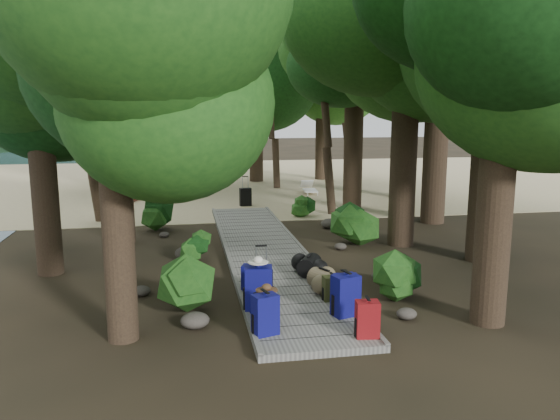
{
  "coord_description": "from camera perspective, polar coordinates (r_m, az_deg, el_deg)",
  "views": [
    {
      "loc": [
        -1.97,
        -12.24,
        3.57
      ],
      "look_at": [
        0.51,
        1.67,
        1.0
      ],
      "focal_mm": 35.0,
      "sensor_mm": 36.0,
      "label": 1
    }
  ],
  "objects": [
    {
      "name": "hat_white",
      "position": [
        9.43,
        -2.31,
        -5.15
      ],
      "size": [
        0.36,
        0.36,
        0.12
      ],
      "primitive_type": null,
      "color": "silver",
      "rests_on": "backpack_left_c"
    },
    {
      "name": "boardwalk",
      "position": [
        13.84,
        -1.6,
        -4.39
      ],
      "size": [
        2.0,
        12.0,
        0.12
      ],
      "primitive_type": "cube",
      "color": "gray",
      "rests_on": "ground"
    },
    {
      "name": "kayak",
      "position": [
        22.93,
        -14.8,
        1.46
      ],
      "size": [
        1.39,
        3.27,
        0.32
      ],
      "primitive_type": "ellipsoid",
      "rotation": [
        0.0,
        0.0,
        -0.22
      ],
      "color": "#AD0F0E",
      "rests_on": "sand_beach"
    },
    {
      "name": "tree_left_b",
      "position": [
        12.79,
        -24.07,
        11.43
      ],
      "size": [
        4.46,
        4.46,
        8.03
      ],
      "primitive_type": null,
      "color": "black",
      "rests_on": "ground"
    },
    {
      "name": "rock_right_c",
      "position": [
        14.34,
        6.34,
        -3.81
      ],
      "size": [
        0.32,
        0.29,
        0.18
      ],
      "primitive_type": null,
      "color": "#4C473F",
      "rests_on": "ground"
    },
    {
      "name": "rock_left_c",
      "position": [
        13.51,
        -9.68,
        -4.45
      ],
      "size": [
        0.59,
        0.54,
        0.33
      ],
      "primitive_type": null,
      "color": "#4C473F",
      "rests_on": "ground"
    },
    {
      "name": "palm_right_a",
      "position": [
        19.15,
        5.79,
        10.05
      ],
      "size": [
        4.11,
        4.11,
        7.0
      ],
      "primitive_type": null,
      "color": "#184613",
      "rests_on": "ground"
    },
    {
      "name": "palm_left_a",
      "position": [
        18.49,
        -19.61,
        9.11
      ],
      "size": [
        4.24,
        4.24,
        6.74
      ],
      "primitive_type": null,
      "color": "#184613",
      "rests_on": "ground"
    },
    {
      "name": "hat_brown",
      "position": [
        8.81,
        -1.41,
        -8.07
      ],
      "size": [
        0.36,
        0.36,
        0.11
      ],
      "primitive_type": null,
      "color": "#51351E",
      "rests_on": "backpack_left_b"
    },
    {
      "name": "palm_right_c",
      "position": [
        25.54,
        0.12,
        10.02
      ],
      "size": [
        4.32,
        4.32,
        6.88
      ],
      "primitive_type": null,
      "color": "#184613",
      "rests_on": "ground"
    },
    {
      "name": "backpack_left_a",
      "position": [
        8.66,
        -1.55,
        -10.64
      ],
      "size": [
        0.44,
        0.37,
        0.71
      ],
      "primitive_type": null,
      "rotation": [
        0.0,
        0.0,
        0.31
      ],
      "color": "navy",
      "rests_on": "boardwalk"
    },
    {
      "name": "backpack_left_c",
      "position": [
        9.62,
        -2.25,
        -7.95
      ],
      "size": [
        0.52,
        0.4,
        0.88
      ],
      "primitive_type": null,
      "rotation": [
        0.0,
        0.0,
        -0.14
      ],
      "color": "navy",
      "rests_on": "boardwalk"
    },
    {
      "name": "shrub_right_a",
      "position": [
        10.73,
        12.81,
        -6.91
      ],
      "size": [
        0.98,
        0.98,
        0.88
      ],
      "primitive_type": null,
      "color": "#1A4915",
      "rests_on": "ground"
    },
    {
      "name": "ground",
      "position": [
        12.9,
        -0.94,
        -5.76
      ],
      "size": [
        120.0,
        120.0,
        0.0
      ],
      "primitive_type": "plane",
      "color": "#2E2417",
      "rests_on": "ground"
    },
    {
      "name": "rock_left_a",
      "position": [
        9.38,
        -8.87,
        -11.33
      ],
      "size": [
        0.48,
        0.44,
        0.27
      ],
      "primitive_type": null,
      "color": "#4C473F",
      "rests_on": "ground"
    },
    {
      "name": "backpack_right_d",
      "position": [
        10.21,
        5.45,
        -7.99
      ],
      "size": [
        0.34,
        0.25,
        0.51
      ],
      "primitive_type": null,
      "rotation": [
        0.0,
        0.0,
        0.03
      ],
      "color": "#3C4219",
      "rests_on": "boardwalk"
    },
    {
      "name": "tree_right_e",
      "position": [
        20.19,
        7.85,
        14.1
      ],
      "size": [
        5.49,
        5.49,
        9.87
      ],
      "primitive_type": null,
      "color": "black",
      "rests_on": "ground"
    },
    {
      "name": "tree_left_a",
      "position": [
        8.53,
        -17.17,
        9.2
      ],
      "size": [
        4.17,
        4.17,
        6.95
      ],
      "primitive_type": null,
      "color": "black",
      "rests_on": "ground"
    },
    {
      "name": "tree_back_d",
      "position": [
        26.42,
        -18.27,
        10.63
      ],
      "size": [
        4.74,
        4.74,
        7.9
      ],
      "primitive_type": null,
      "color": "black",
      "rests_on": "ground"
    },
    {
      "name": "tree_back_c",
      "position": [
        28.83,
        4.46,
        12.65
      ],
      "size": [
        5.29,
        5.29,
        9.52
      ],
      "primitive_type": null,
      "color": "black",
      "rests_on": "ground"
    },
    {
      "name": "backpack_right_a",
      "position": [
        8.68,
        9.11,
        -11.0
      ],
      "size": [
        0.38,
        0.29,
        0.63
      ],
      "primitive_type": null,
      "rotation": [
        0.0,
        0.0,
        -0.11
      ],
      "color": "maroon",
      "rests_on": "boardwalk"
    },
    {
      "name": "tree_back_b",
      "position": [
        27.93,
        -2.56,
        13.16
      ],
      "size": [
        5.56,
        5.56,
        9.92
      ],
      "primitive_type": null,
      "color": "black",
      "rests_on": "ground"
    },
    {
      "name": "rock_right_d",
      "position": [
        16.89,
        5.21,
        -1.41
      ],
      "size": [
        0.55,
        0.5,
        0.3
      ],
      "primitive_type": null,
      "color": "#4C473F",
      "rests_on": "ground"
    },
    {
      "name": "tree_back_a",
      "position": [
        26.67,
        -8.32,
        12.12
      ],
      "size": [
        5.16,
        5.16,
        8.92
      ],
      "primitive_type": null,
      "color": "black",
      "rests_on": "ground"
    },
    {
      "name": "tree_right_d",
      "position": [
        18.18,
        16.44,
        15.8
      ],
      "size": [
        5.93,
        5.93,
        10.87
      ],
      "primitive_type": null,
      "color": "black",
      "rests_on": "ground"
    },
    {
      "name": "shrub_right_b",
      "position": [
        14.87,
        7.65,
        -1.32
      ],
      "size": [
        1.32,
        1.32,
        1.19
      ],
      "primitive_type": null,
      "color": "#1A4915",
      "rests_on": "ground"
    },
    {
      "name": "rock_left_b",
      "position": [
        11.14,
        -14.28,
        -8.19
      ],
      "size": [
        0.36,
        0.32,
        0.2
      ],
      "primitive_type": null,
      "color": "#4C473F",
      "rests_on": "ground"
    },
    {
      "name": "backpack_left_d",
      "position": [
        10.72,
        -2.99,
        -6.93
      ],
      "size": [
        0.43,
        0.37,
        0.56
      ],
      "primitive_type": null,
      "rotation": [
        0.0,
        0.0,
        -0.36
      ],
      "color": "navy",
      "rests_on": "boardwalk"
    },
    {
      "name": "sand_beach",
      "position": [
        28.53,
        -6.09,
        3.08
      ],
      "size": [
        40.0,
        22.0,
        0.02
      ],
      "primitive_type": "cube",
      "color": "tan",
      "rests_on": "ground"
    },
    {
      "name": "tree_right_f",
      "position": [
        23.31,
        12.81,
        15.11
      ],
      "size": [
        6.3,
        6.3,
        11.24
      ],
      "primitive_type": null,
      "color": "black",
      "rests_on": "ground"
    },
    {
      "name": "suitcase_on_boardwalk",
      "position": [
        10.15,
        -1.96,
        -7.79
      ],
      "size": [
        0.41,
        0.26,
        0.6
      ],
      "primitive_type": null,
      "rotation": [
        0.0,
        0.0,
        0.13
      ],
      "color": "black",
      "rests_on": "boardwalk"
    },
    {
      "name": "duffel_right_khaki",
      "position": [
        10.77,
        4.62,
        -7.3
      ],
      "size": [
        0.61,
        0.71,
        0.39
      ],
      "primitive_type": null,
      "rotation": [
        0.0,
        0.0,
        0.45
      ],
      "color": "brown",
      "rests_on": "boardwalk"
    },
    {
      "name": "rock_right_a",
      "position": [
        9.9,
        13.09,
        -10.52
      ],
      "size": [
        0.36,
        0.32,
        0.2
      ],
      "primitive_type": null,
      "color": "#4C473F",
      "rests_on": "ground"
    },
    {
      "name": "tree_left_c",
      "position": [
        15.27,
        -16.56,
        11.2
      ],
      "size": [
        4.51,
        4.51,
        7.84
      ],
      "primitive_type": null,
      "color": "black",
      "rests_on": "ground"
    },
    {
      "name": "tree_right_c",
      "position": [
        14.82,
        13.2,
        15.56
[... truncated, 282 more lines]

